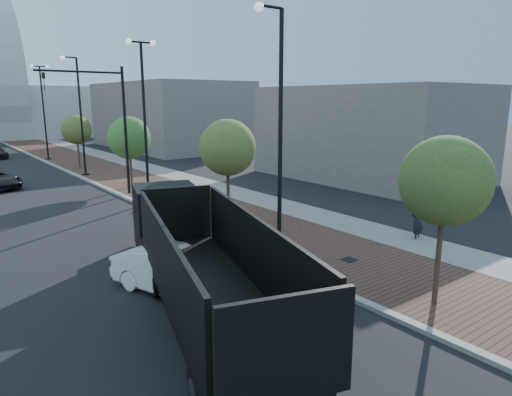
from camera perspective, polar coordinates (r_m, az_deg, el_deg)
sidewalk at (r=45.31m, az=-19.33°, el=4.05°), size 7.00×140.00×0.12m
concrete_strip at (r=46.20m, az=-16.15°, el=4.41°), size 2.40×140.00×0.13m
curb at (r=44.37m, az=-23.62°, el=3.56°), size 0.30×140.00×0.14m
dump_truck at (r=15.00m, az=-9.13°, el=-6.16°), size 6.06×13.40×3.18m
white_sedan at (r=14.78m, az=-10.23°, el=-9.05°), size 2.94×4.62×1.44m
pedestrian at (r=20.79m, az=19.61°, el=-2.51°), size 0.82×0.66×1.97m
streetlight_1 at (r=16.75m, az=2.76°, el=6.45°), size 1.44×0.56×9.21m
streetlight_2 at (r=27.05m, az=-13.81°, el=9.38°), size 1.72×0.56×9.28m
streetlight_3 at (r=38.33m, az=-21.25°, el=8.96°), size 1.44×0.56×9.21m
streetlight_4 at (r=49.96m, az=-25.12°, el=9.79°), size 1.72×0.56×9.28m
traffic_mast at (r=29.50m, az=-17.83°, el=9.68°), size 5.09×0.20×8.00m
tree_0 at (r=13.86m, az=22.69°, el=1.97°), size 2.58×2.56×5.09m
tree_1 at (r=21.50m, az=-3.53°, el=6.33°), size 2.67×2.67×5.16m
tree_2 at (r=32.17m, az=-15.60°, el=7.29°), size 2.87×2.87×4.92m
tree_3 at (r=43.52m, az=-21.56°, el=7.96°), size 2.58×2.57×4.66m
commercial_block_ne at (r=58.95m, az=-10.99°, el=10.13°), size 12.00×22.00×8.00m
commercial_block_e at (r=36.35m, az=13.97°, el=7.96°), size 10.00×16.00×7.00m
utility_cover_1 at (r=17.61m, az=11.68°, el=-7.59°), size 0.50×0.50×0.02m
utility_cover_2 at (r=25.85m, az=-6.94°, el=-1.00°), size 0.50×0.50×0.02m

